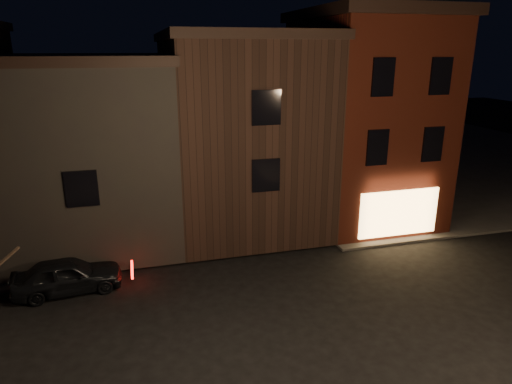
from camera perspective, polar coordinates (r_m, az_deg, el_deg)
The scene contains 6 objects.
ground at distance 15.42m, azimuth 1.53°, elevation -17.18°, with size 120.00×120.00×0.00m, color black.
sidewalk_far_right at distance 40.87m, azimuth 20.76°, elevation 4.07°, with size 30.00×30.00×0.12m, color #2D2B28.
corner_building at distance 24.80m, azimuth 13.30°, elevation 9.24°, with size 6.50×8.50×10.50m.
row_building_a at distance 23.55m, azimuth -2.24°, elevation 7.88°, with size 7.30×10.30×9.40m.
row_building_b at distance 23.15m, azimuth -20.07°, elevation 5.40°, with size 7.80×10.30×8.40m.
parked_car_a at distance 18.71m, azimuth -22.50°, elevation -9.61°, with size 1.57×3.91×1.33m, color black.
Camera 1 is at (-3.70, -12.13, 8.78)m, focal length 32.00 mm.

